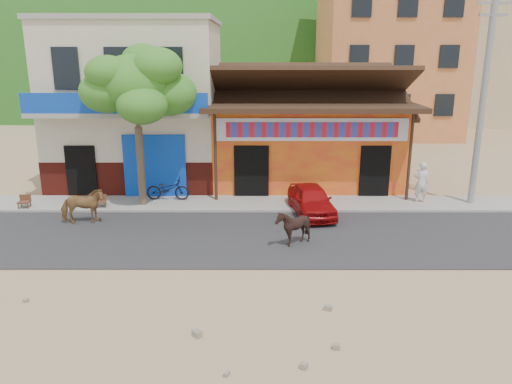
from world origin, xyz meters
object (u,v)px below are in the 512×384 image
at_px(cow_tan, 82,206).
at_px(cow_dark, 293,227).
at_px(tree, 138,127).
at_px(utility_pole, 483,99).
at_px(pedestrian, 421,182).
at_px(cafe_chair_right, 101,196).
at_px(scooter, 168,189).
at_px(red_car, 311,200).
at_px(cafe_chair_left, 23,196).

height_order(cow_tan, cow_dark, cow_tan).
relative_size(tree, cow_dark, 5.17).
bearing_deg(cow_tan, cow_dark, -117.60).
xyz_separation_m(utility_pole, pedestrian, (-1.95, 0.11, -3.20)).
relative_size(cow_dark, cafe_chair_right, 1.39).
distance_m(cow_dark, pedestrian, 6.86).
relative_size(utility_pole, scooter, 4.70).
xyz_separation_m(red_car, cafe_chair_left, (-10.82, 0.53, -0.03)).
bearing_deg(cafe_chair_right, tree, 1.43).
bearing_deg(cafe_chair_right, pedestrian, -9.51).
height_order(red_car, pedestrian, pedestrian).
distance_m(tree, cafe_chair_left, 5.11).
bearing_deg(cafe_chair_left, scooter, 5.04).
distance_m(pedestrian, cafe_chair_right, 12.38).
bearing_deg(red_car, scooter, 155.51).
height_order(cafe_chair_left, cafe_chair_right, cafe_chair_left).
xyz_separation_m(tree, scooter, (0.88, 0.58, -2.55)).
bearing_deg(cafe_chair_left, pedestrian, -3.25).
xyz_separation_m(utility_pole, cafe_chair_left, (-17.20, -0.67, -3.56)).
relative_size(cow_tan, scooter, 0.88).
distance_m(pedestrian, cafe_chair_left, 15.27).
xyz_separation_m(cafe_chair_left, cafe_chair_right, (2.89, 0.09, -0.02)).
bearing_deg(cow_dark, cafe_chair_right, -109.71).
bearing_deg(cow_tan, cafe_chair_left, 48.66).
bearing_deg(cafe_chair_left, utility_pole, -3.95).
height_order(cow_dark, scooter, cow_dark).
bearing_deg(scooter, pedestrian, -90.54).
height_order(pedestrian, cafe_chair_left, pedestrian).
bearing_deg(utility_pole, cow_tan, -171.26).
bearing_deg(tree, scooter, 33.36).
height_order(tree, cafe_chair_right, tree).
distance_m(cow_tan, cafe_chair_left, 3.17).
xyz_separation_m(red_car, scooter, (-5.54, 1.58, -0.02)).
bearing_deg(cow_dark, tree, -118.36).
bearing_deg(utility_pole, scooter, 178.18).
bearing_deg(pedestrian, tree, 10.39).
height_order(utility_pole, cafe_chair_left, utility_pole).
distance_m(tree, cafe_chair_right, 3.01).
relative_size(tree, cafe_chair_right, 7.16).
relative_size(tree, cafe_chair_left, 6.80).
relative_size(cow_tan, cow_dark, 1.29).
bearing_deg(cow_dark, red_car, 171.25).
bearing_deg(pedestrian, cafe_chair_left, 11.67).
distance_m(tree, cow_tan, 3.57).
bearing_deg(scooter, cafe_chair_left, 102.21).
xyz_separation_m(cow_tan, cow_dark, (7.17, -2.00, -0.05)).
bearing_deg(cow_tan, utility_pole, -93.30).
relative_size(cow_tan, pedestrian, 0.94).
distance_m(tree, utility_pole, 12.84).
bearing_deg(pedestrian, scooter, 7.21).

